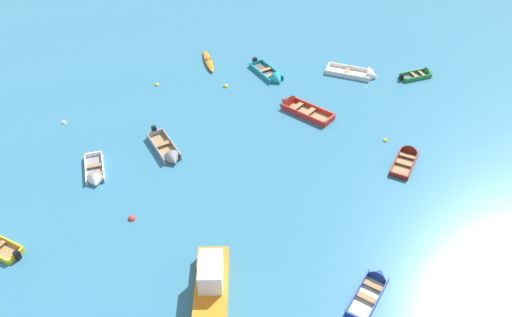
{
  "coord_description": "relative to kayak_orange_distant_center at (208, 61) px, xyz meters",
  "views": [
    {
      "loc": [
        4.76,
        -5.56,
        19.68
      ],
      "look_at": [
        0.0,
        17.88,
        0.15
      ],
      "focal_mm": 35.58,
      "sensor_mm": 36.0,
      "label": 1
    }
  ],
  "objects": [
    {
      "name": "rowboat_deep_blue_near_left",
      "position": [
        13.44,
        -19.31,
        -0.01
      ],
      "size": [
        2.01,
        3.27,
        0.93
      ],
      "color": "beige",
      "rests_on": "ground_plane"
    },
    {
      "name": "rowboat_maroon_back_row_right",
      "position": [
        15.27,
        -9.11,
        -0.02
      ],
      "size": [
        1.85,
        3.3,
        1.01
      ],
      "color": "#99754C",
      "rests_on": "ground_plane"
    },
    {
      "name": "motor_launch_orange_far_back",
      "position": [
        6.23,
        -21.78,
        0.44
      ],
      "size": [
        2.5,
        5.66,
        2.07
      ],
      "color": "orange",
      "rests_on": "ground_plane"
    },
    {
      "name": "kayak_orange_distant_center",
      "position": [
        0.0,
        0.0,
        0.0
      ],
      "size": [
        2.09,
        3.49,
        0.34
      ],
      "color": "orange",
      "rests_on": "ground_plane"
    },
    {
      "name": "rowboat_grey_cluster_inner",
      "position": [
        0.79,
        -11.91,
        0.03
      ],
      "size": [
        3.1,
        3.37,
        1.02
      ],
      "color": "#99754C",
      "rests_on": "ground_plane"
    },
    {
      "name": "mooring_buoy_outer_edge",
      "position": [
        0.63,
        -17.47,
        -0.16
      ],
      "size": [
        0.4,
        0.4,
        0.4
      ],
      "primitive_type": "sphere",
      "color": "red",
      "rests_on": "ground_plane"
    },
    {
      "name": "rowboat_white_back_row_center",
      "position": [
        -2.71,
        -14.8,
        -0.01
      ],
      "size": [
        2.29,
        3.13,
        0.95
      ],
      "color": "gray",
      "rests_on": "ground_plane"
    },
    {
      "name": "mooring_buoy_between_boats_left",
      "position": [
        -7.28,
        -9.98,
        -0.16
      ],
      "size": [
        0.34,
        0.34,
        0.34
      ],
      "primitive_type": "sphere",
      "color": "silver",
      "rests_on": "ground_plane"
    },
    {
      "name": "rowboat_red_foreground_center",
      "position": [
        7.68,
        -5.14,
        0.03
      ],
      "size": [
        4.21,
        3.04,
        1.23
      ],
      "color": "#99754C",
      "rests_on": "ground_plane"
    },
    {
      "name": "mooring_buoy_near_foreground",
      "position": [
        -2.84,
        -4.08,
        -0.16
      ],
      "size": [
        0.32,
        0.32,
        0.32
      ],
      "primitive_type": "sphere",
      "color": "yellow",
      "rests_on": "ground_plane"
    },
    {
      "name": "mooring_buoy_far_field",
      "position": [
        2.26,
        -3.28,
        -0.16
      ],
      "size": [
        0.39,
        0.39,
        0.39
      ],
      "primitive_type": "sphere",
      "color": "yellow",
      "rests_on": "ground_plane"
    },
    {
      "name": "mooring_buoy_midfield",
      "position": [
        13.91,
        -7.71,
        -0.16
      ],
      "size": [
        0.3,
        0.3,
        0.3
      ],
      "primitive_type": "sphere",
      "color": "yellow",
      "rests_on": "ground_plane"
    },
    {
      "name": "rowboat_white_center",
      "position": [
        12.24,
        0.26,
        -0.0
      ],
      "size": [
        4.08,
        1.95,
        1.27
      ],
      "color": "beige",
      "rests_on": "ground_plane"
    },
    {
      "name": "rowboat_green_midfield_right",
      "position": [
        16.64,
        1.26,
        -0.01
      ],
      "size": [
        2.74,
        2.15,
        0.87
      ],
      "color": "#4C4C51",
      "rests_on": "ground_plane"
    },
    {
      "name": "rowboat_turquoise_back_row_left",
      "position": [
        5.45,
        -1.4,
        -0.0
      ],
      "size": [
        3.28,
        3.44,
        1.1
      ],
      "color": "#4C4C51",
      "rests_on": "ground_plane"
    }
  ]
}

